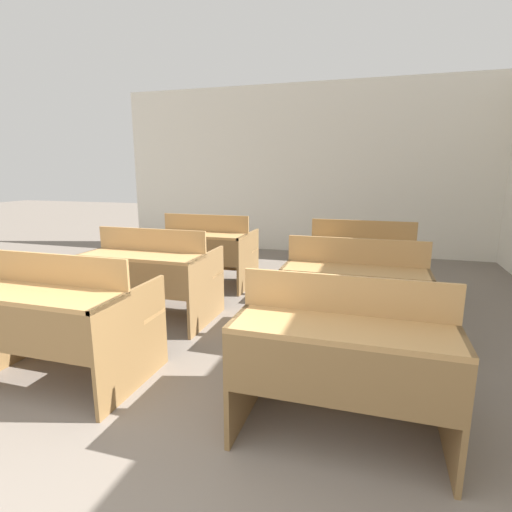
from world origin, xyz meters
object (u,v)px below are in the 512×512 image
bench_second_right (355,290)px  bench_third_right (361,259)px  bench_front_right (344,353)px  schoolbag (2,323)px  bench_front_left (59,316)px  bench_third_left (206,249)px  bench_second_left (152,273)px

bench_second_right → bench_third_right: 1.23m
bench_front_right → schoolbag: bench_front_right is taller
bench_front_left → bench_second_right: bearing=32.6°
bench_front_right → schoolbag: size_ratio=3.00×
bench_third_left → bench_second_left: bearing=-90.1°
bench_front_left → bench_second_right: size_ratio=1.00×
bench_front_right → bench_third_right: (-0.01, 2.44, 0.00)m
bench_front_left → bench_front_right: (1.90, -0.01, 0.00)m
bench_third_left → bench_third_right: size_ratio=1.00×
bench_second_left → bench_third_right: size_ratio=1.00×
bench_second_left → schoolbag: bench_second_left is taller
bench_second_right → schoolbag: bearing=-162.7°
bench_front_left → schoolbag: size_ratio=3.00×
bench_front_left → schoolbag: bearing=160.1°
bench_second_right → bench_third_left: bearing=146.4°
bench_front_left → bench_third_left: (-0.00, 2.47, 0.00)m
bench_third_left → schoolbag: 2.34m
bench_front_right → bench_third_right: same height
bench_front_left → bench_third_left: 2.47m
bench_third_right → bench_front_right: bearing=-89.9°
bench_front_right → bench_second_left: bearing=147.6°
bench_second_left → bench_third_left: same height
schoolbag → bench_third_right: bearing=36.8°
bench_front_right → bench_front_left: bearing=179.8°
bench_front_left → bench_second_left: bearing=90.3°
bench_second_right → bench_third_left: 2.27m
bench_second_left → bench_second_right: 1.90m
bench_second_right → bench_third_right: size_ratio=1.00×
bench_third_right → schoolbag: bench_third_right is taller
bench_second_right → schoolbag: (-2.81, -0.87, -0.28)m
bench_front_left → schoolbag: bench_front_left is taller
bench_second_right → bench_third_left: same height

